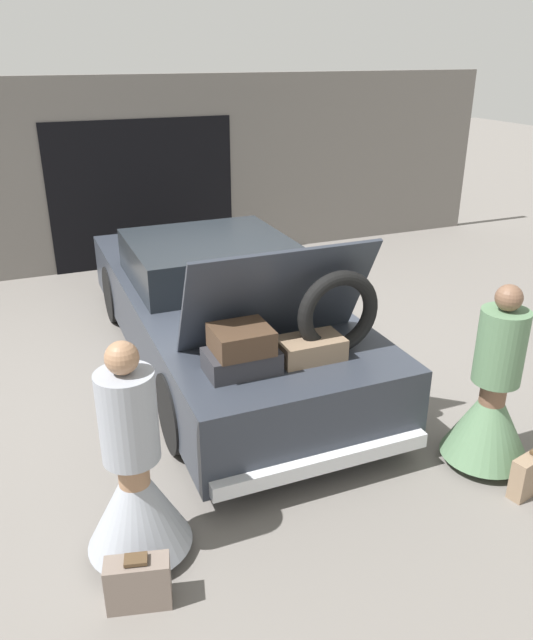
# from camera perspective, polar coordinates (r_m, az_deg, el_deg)

# --- Properties ---
(ground_plane) EXTENTS (40.00, 40.00, 0.00)m
(ground_plane) POSITION_cam_1_polar(r_m,az_deg,el_deg) (6.90, -4.23, -3.47)
(ground_plane) COLOR slate
(garage_wall_back) EXTENTS (12.00, 0.14, 2.80)m
(garage_wall_back) POSITION_cam_1_polar(r_m,az_deg,el_deg) (9.83, -11.38, 12.93)
(garage_wall_back) COLOR slate
(garage_wall_back) RESTS_ON ground_plane
(car) EXTENTS (1.91, 4.95, 1.75)m
(car) POSITION_cam_1_polar(r_m,az_deg,el_deg) (6.64, -4.35, 1.09)
(car) COLOR #2D333D
(car) RESTS_ON ground_plane
(person_left) EXTENTS (0.70, 0.70, 1.57)m
(person_left) POSITION_cam_1_polar(r_m,az_deg,el_deg) (4.24, -11.94, -14.49)
(person_left) COLOR #997051
(person_left) RESTS_ON ground_plane
(person_right) EXTENTS (0.70, 0.70, 1.55)m
(person_right) POSITION_cam_1_polar(r_m,az_deg,el_deg) (5.29, 19.86, -7.23)
(person_right) COLOR brown
(person_right) RESTS_ON ground_plane
(suitcase_beside_left_person) EXTENTS (0.42, 0.25, 0.37)m
(suitcase_beside_left_person) POSITION_cam_1_polar(r_m,az_deg,el_deg) (4.15, -11.64, -22.47)
(suitcase_beside_left_person) COLOR #75665B
(suitcase_beside_left_person) RESTS_ON ground_plane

